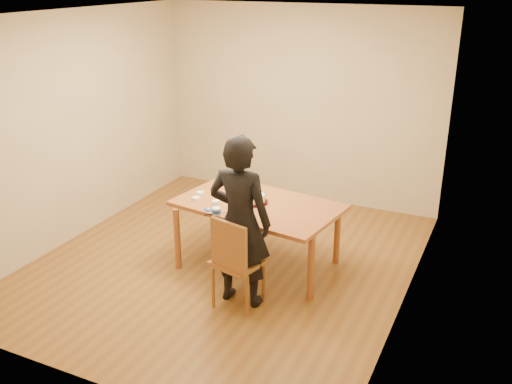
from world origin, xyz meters
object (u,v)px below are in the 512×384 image
at_px(dining_chair, 238,262).
at_px(cake, 255,198).
at_px(dining_table, 258,205).
at_px(cake_plate, 255,202).
at_px(person, 240,222).

relative_size(dining_chair, cake, 2.06).
distance_m(dining_chair, cake, 0.87).
height_order(dining_table, cake_plate, cake_plate).
height_order(dining_table, person, person).
bearing_deg(dining_chair, cake, 117.13).
height_order(dining_table, dining_chair, dining_table).
bearing_deg(dining_table, cake_plate, -165.67).
xyz_separation_m(dining_table, dining_chair, (0.15, -0.78, -0.28)).
xyz_separation_m(dining_table, cake_plate, (-0.03, -0.00, 0.03)).
relative_size(dining_table, person, 1.00).
bearing_deg(cake, dining_table, 6.02).
bearing_deg(cake_plate, dining_table, 6.02).
height_order(cake_plate, person, person).
height_order(dining_table, cake, cake).
bearing_deg(cake, person, -76.12).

